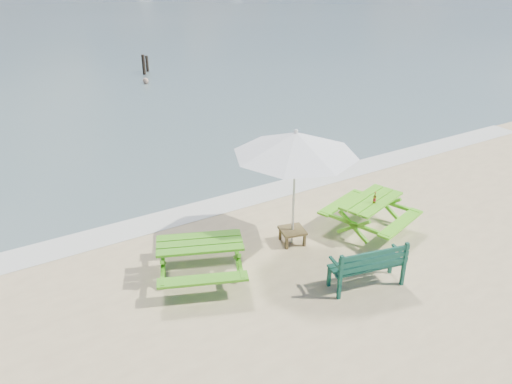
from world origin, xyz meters
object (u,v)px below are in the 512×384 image
patio_umbrella (296,143)px  beer_bottle (375,199)px  picnic_table_left (201,260)px  picnic_table_right (370,215)px  side_table (292,236)px  park_bench (366,273)px  swimmer (147,94)px

patio_umbrella → beer_bottle: 2.35m
picnic_table_left → picnic_table_right: 4.06m
side_table → patio_umbrella: (0.00, 0.00, 2.12)m
picnic_table_left → beer_bottle: bearing=-7.0°
picnic_table_left → park_bench: (2.53, -1.88, -0.10)m
picnic_table_right → side_table: bearing=166.5°
beer_bottle → patio_umbrella: bearing=161.5°
swimmer → side_table: bearing=-98.7°
beer_bottle → swimmer: beer_bottle is taller
picnic_table_right → park_bench: park_bench is taller
picnic_table_right → patio_umbrella: bearing=166.5°
beer_bottle → swimmer: (0.65, 16.34, -1.37)m
patio_umbrella → beer_bottle: patio_umbrella is taller
picnic_table_right → swimmer: size_ratio=1.36×
picnic_table_left → swimmer: bearing=73.7°
picnic_table_left → beer_bottle: 4.05m
park_bench → patio_umbrella: bearing=98.6°
patio_umbrella → beer_bottle: (1.76, -0.59, -1.44)m
side_table → beer_bottle: size_ratio=2.44×
picnic_table_left → park_bench: bearing=-36.6°
park_bench → swimmer: park_bench is taller
side_table → picnic_table_left: bearing=-177.4°
park_bench → beer_bottle: 2.10m
park_bench → beer_bottle: bearing=43.7°
side_table → swimmer: (2.41, 15.76, -0.69)m
picnic_table_right → swimmer: picnic_table_right is taller
picnic_table_right → side_table: 1.88m
picnic_table_left → side_table: (2.23, 0.10, -0.20)m
picnic_table_right → patio_umbrella: (-1.82, 0.44, 1.93)m
side_table → swimmer: 15.95m
picnic_table_right → beer_bottle: beer_bottle is taller
picnic_table_right → park_bench: size_ratio=1.45×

